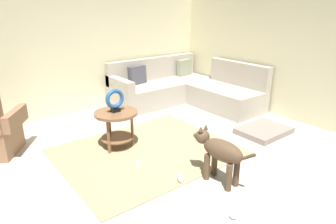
{
  "coord_description": "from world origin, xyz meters",
  "views": [
    {
      "loc": [
        -1.91,
        -2.43,
        1.93
      ],
      "look_at": [
        0.45,
        0.6,
        0.55
      ],
      "focal_mm": 31.89,
      "sensor_mm": 36.0,
      "label": 1
    }
  ],
  "objects_px": {
    "side_table": "(116,120)",
    "dog_toy_ball": "(233,216)",
    "dog_toy_bone": "(180,178)",
    "dog_bed_mat": "(264,131)",
    "sectional_couch": "(185,90)",
    "dog_toy_rope": "(138,164)",
    "torus_sculpture": "(115,100)",
    "dog": "(219,151)"
  },
  "relations": [
    {
      "from": "side_table",
      "to": "dog_toy_ball",
      "type": "distance_m",
      "value": 2.08
    },
    {
      "from": "dog_toy_ball",
      "to": "dog_toy_bone",
      "type": "relative_size",
      "value": 0.39
    },
    {
      "from": "dog_bed_mat",
      "to": "dog_toy_bone",
      "type": "height_order",
      "value": "dog_bed_mat"
    },
    {
      "from": "dog_toy_bone",
      "to": "sectional_couch",
      "type": "bearing_deg",
      "value": 48.17
    },
    {
      "from": "sectional_couch",
      "to": "dog_bed_mat",
      "type": "height_order",
      "value": "sectional_couch"
    },
    {
      "from": "sectional_couch",
      "to": "dog_toy_rope",
      "type": "xyz_separation_m",
      "value": [
        -2.13,
        -1.57,
        -0.26
      ]
    },
    {
      "from": "dog_toy_ball",
      "to": "dog_toy_bone",
      "type": "distance_m",
      "value": 0.83
    },
    {
      "from": "sectional_couch",
      "to": "torus_sculpture",
      "type": "bearing_deg",
      "value": -155.58
    },
    {
      "from": "dog_toy_rope",
      "to": "torus_sculpture",
      "type": "bearing_deg",
      "value": 85.46
    },
    {
      "from": "dog_toy_rope",
      "to": "side_table",
      "type": "bearing_deg",
      "value": 85.46
    },
    {
      "from": "dog",
      "to": "dog_toy_ball",
      "type": "bearing_deg",
      "value": -128.86
    },
    {
      "from": "torus_sculpture",
      "to": "dog_toy_bone",
      "type": "xyz_separation_m",
      "value": [
        0.15,
        -1.22,
        -0.68
      ]
    },
    {
      "from": "dog_bed_mat",
      "to": "dog_toy_ball",
      "type": "bearing_deg",
      "value": -151.87
    },
    {
      "from": "dog_toy_rope",
      "to": "sectional_couch",
      "type": "bearing_deg",
      "value": 36.39
    },
    {
      "from": "sectional_couch",
      "to": "dog_bed_mat",
      "type": "bearing_deg",
      "value": -90.16
    },
    {
      "from": "dog_toy_ball",
      "to": "torus_sculpture",
      "type": "bearing_deg",
      "value": 93.45
    },
    {
      "from": "side_table",
      "to": "dog_toy_ball",
      "type": "height_order",
      "value": "side_table"
    },
    {
      "from": "dog_bed_mat",
      "to": "dog_toy_bone",
      "type": "bearing_deg",
      "value": -173.47
    },
    {
      "from": "dog_toy_rope",
      "to": "dog_toy_bone",
      "type": "bearing_deg",
      "value": -71.39
    },
    {
      "from": "dog",
      "to": "side_table",
      "type": "bearing_deg",
      "value": 103.35
    },
    {
      "from": "side_table",
      "to": "dog_bed_mat",
      "type": "distance_m",
      "value": 2.33
    },
    {
      "from": "dog_toy_ball",
      "to": "dog_toy_rope",
      "type": "distance_m",
      "value": 1.43
    },
    {
      "from": "dog_bed_mat",
      "to": "dog_toy_ball",
      "type": "xyz_separation_m",
      "value": [
        -1.96,
        -1.05,
        -0.01
      ]
    },
    {
      "from": "sectional_couch",
      "to": "side_table",
      "type": "height_order",
      "value": "sectional_couch"
    },
    {
      "from": "dog_toy_ball",
      "to": "dog_toy_rope",
      "type": "relative_size",
      "value": 0.4
    },
    {
      "from": "sectional_couch",
      "to": "dog_toy_ball",
      "type": "xyz_separation_m",
      "value": [
        -1.96,
        -2.99,
        -0.25
      ]
    },
    {
      "from": "dog",
      "to": "dog_toy_bone",
      "type": "relative_size",
      "value": 4.71
    },
    {
      "from": "side_table",
      "to": "dog_toy_bone",
      "type": "bearing_deg",
      "value": -83.02
    },
    {
      "from": "torus_sculpture",
      "to": "side_table",
      "type": "bearing_deg",
      "value": 180.0
    },
    {
      "from": "side_table",
      "to": "dog_toy_rope",
      "type": "bearing_deg",
      "value": -94.54
    },
    {
      "from": "torus_sculpture",
      "to": "dog",
      "type": "relative_size",
      "value": 0.38
    },
    {
      "from": "dog_toy_bone",
      "to": "side_table",
      "type": "bearing_deg",
      "value": 96.98
    },
    {
      "from": "torus_sculpture",
      "to": "dog",
      "type": "distance_m",
      "value": 1.6
    },
    {
      "from": "dog_toy_rope",
      "to": "dog_toy_bone",
      "type": "xyz_separation_m",
      "value": [
        0.2,
        -0.59,
        0.0
      ]
    },
    {
      "from": "dog",
      "to": "dog_bed_mat",
      "type": "bearing_deg",
      "value": 12.35
    },
    {
      "from": "dog",
      "to": "dog_toy_rope",
      "type": "bearing_deg",
      "value": 117.18
    },
    {
      "from": "sectional_couch",
      "to": "side_table",
      "type": "bearing_deg",
      "value": -155.58
    },
    {
      "from": "dog",
      "to": "dog_toy_bone",
      "type": "height_order",
      "value": "dog"
    },
    {
      "from": "side_table",
      "to": "dog_toy_bone",
      "type": "height_order",
      "value": "side_table"
    },
    {
      "from": "sectional_couch",
      "to": "torus_sculpture",
      "type": "xyz_separation_m",
      "value": [
        -2.08,
        -0.95,
        0.42
      ]
    },
    {
      "from": "torus_sculpture",
      "to": "dog_toy_rope",
      "type": "distance_m",
      "value": 0.93
    },
    {
      "from": "dog_toy_ball",
      "to": "dog_toy_bone",
      "type": "height_order",
      "value": "dog_toy_ball"
    }
  ]
}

